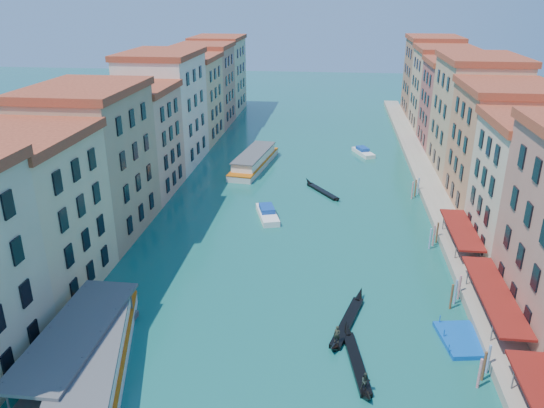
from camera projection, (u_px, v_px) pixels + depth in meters
The scene contains 15 objects.
left_bank_palazzos at pixel (154, 121), 93.35m from camera, with size 12.80×128.40×21.00m.
right_bank_palazzos at pixel (482, 129), 87.51m from camera, with size 12.80×128.40×21.00m.
quay at pixel (427, 180), 91.83m from camera, with size 4.00×140.00×1.00m, color gray.
restaurant_awnings at pixel (496, 296), 52.18m from camera, with size 3.20×44.55×3.12m.
vaporetto_stop at pixel (78, 350), 46.79m from camera, with size 5.40×16.40×3.65m.
mooring_poles_right at pixel (450, 280), 58.49m from camera, with size 1.44×54.24×3.20m.
mooring_poles_left at pixel (52, 350), 47.12m from camera, with size 0.24×8.24×3.20m.
vaporetto_near at pixel (95, 359), 45.54m from camera, with size 10.76×23.00×3.34m.
vaporetto_far at pixel (254, 160), 100.04m from camera, with size 7.12×20.00×2.91m.
gondola_fore at pixel (347, 321), 52.83m from camera, with size 4.14×11.60×2.36m.
gondola_right at pixel (357, 362), 46.84m from camera, with size 2.71×11.12×2.23m.
gondola_far at pixel (322, 190), 87.67m from camera, with size 6.77×9.42×1.54m.
motorboat_mid at pixel (267, 213), 77.89m from camera, with size 4.45×7.92×1.56m.
motorboat_far at pixel (363, 152), 107.96m from camera, with size 4.64×7.12×1.41m.
blue_dock at pixel (462, 340), 50.22m from camera, with size 4.60×6.12×0.46m.
Camera 1 is at (5.55, -24.31, 30.90)m, focal length 35.00 mm.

